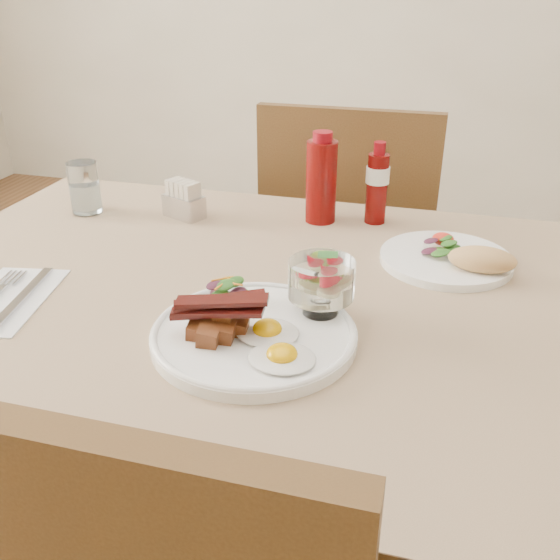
{
  "coord_description": "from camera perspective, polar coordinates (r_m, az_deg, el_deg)",
  "views": [
    {
      "loc": [
        0.22,
        -0.83,
        1.21
      ],
      "look_at": [
        0.02,
        -0.08,
        0.82
      ],
      "focal_mm": 40.0,
      "sensor_mm": 36.0,
      "label": 1
    }
  ],
  "objects": [
    {
      "name": "table",
      "position": [
        1.02,
        0.33,
        -5.68
      ],
      "size": [
        1.33,
        0.88,
        0.75
      ],
      "color": "brown",
      "rests_on": "ground"
    },
    {
      "name": "chair_far",
      "position": [
        1.66,
        6.36,
        2.21
      ],
      "size": [
        0.42,
        0.42,
        0.93
      ],
      "color": "brown",
      "rests_on": "ground"
    },
    {
      "name": "main_plate",
      "position": [
        0.85,
        -2.39,
        -5.09
      ],
      "size": [
        0.28,
        0.28,
        0.02
      ],
      "primitive_type": "cylinder",
      "color": "white",
      "rests_on": "table"
    },
    {
      "name": "fried_eggs",
      "position": [
        0.81,
        -0.52,
        -5.78
      ],
      "size": [
        0.14,
        0.15,
        0.02
      ],
      "rotation": [
        0.0,
        0.0,
        -0.35
      ],
      "color": "silver",
      "rests_on": "main_plate"
    },
    {
      "name": "bacon_potato_pile",
      "position": [
        0.82,
        -5.71,
        -3.52
      ],
      "size": [
        0.13,
        0.08,
        0.06
      ],
      "rotation": [
        0.0,
        0.0,
        -0.2
      ],
      "color": "maroon",
      "rests_on": "main_plate"
    },
    {
      "name": "side_salad",
      "position": [
        0.91,
        -4.78,
        -0.98
      ],
      "size": [
        0.06,
        0.06,
        0.03
      ],
      "rotation": [
        0.0,
        0.0,
        0.16
      ],
      "color": "#265416",
      "rests_on": "main_plate"
    },
    {
      "name": "fruit_cup",
      "position": [
        0.87,
        3.82,
        0.05
      ],
      "size": [
        0.09,
        0.09,
        0.09
      ],
      "rotation": [
        0.0,
        0.0,
        -0.42
      ],
      "color": "white",
      "rests_on": "main_plate"
    },
    {
      "name": "second_plate",
      "position": [
        1.09,
        15.65,
        1.95
      ],
      "size": [
        0.23,
        0.22,
        0.06
      ],
      "rotation": [
        0.0,
        0.0,
        -0.23
      ],
      "color": "white",
      "rests_on": "table"
    },
    {
      "name": "ketchup_bottle",
      "position": [
        1.23,
        3.8,
        9.09
      ],
      "size": [
        0.07,
        0.07,
        0.18
      ],
      "rotation": [
        0.0,
        0.0,
        0.26
      ],
      "color": "#5B0605",
      "rests_on": "table"
    },
    {
      "name": "hot_sauce_bottle",
      "position": [
        1.24,
        8.87,
        8.64
      ],
      "size": [
        0.06,
        0.06,
        0.16
      ],
      "rotation": [
        0.0,
        0.0,
        -0.26
      ],
      "color": "#5B0605",
      "rests_on": "table"
    },
    {
      "name": "sugar_caddy",
      "position": [
        1.28,
        -8.79,
        7.11
      ],
      "size": [
        0.09,
        0.07,
        0.08
      ],
      "rotation": [
        0.0,
        0.0,
        -0.4
      ],
      "color": "silver",
      "rests_on": "table"
    },
    {
      "name": "water_glass",
      "position": [
        1.35,
        -17.41,
        7.8
      ],
      "size": [
        0.06,
        0.06,
        0.1
      ],
      "color": "white",
      "rests_on": "table"
    },
    {
      "name": "napkin_cutlery",
      "position": [
        1.04,
        -23.65,
        -1.62
      ],
      "size": [
        0.16,
        0.23,
        0.01
      ],
      "rotation": [
        0.0,
        0.0,
        0.19
      ],
      "color": "white",
      "rests_on": "table"
    }
  ]
}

